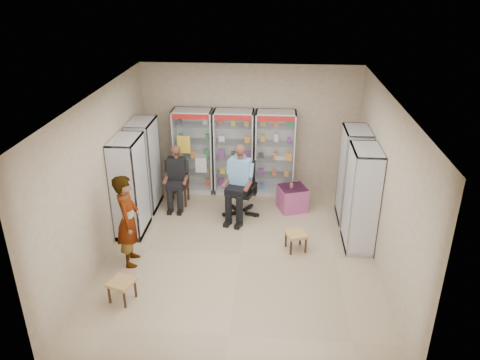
# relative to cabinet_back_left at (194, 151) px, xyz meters

# --- Properties ---
(floor) EXTENTS (6.00, 6.00, 0.00)m
(floor) POSITION_rel_cabinet_back_left_xyz_m (1.30, -2.73, -1.00)
(floor) COLOR tan
(floor) RESTS_ON ground
(room_shell) EXTENTS (5.02, 6.02, 3.01)m
(room_shell) POSITION_rel_cabinet_back_left_xyz_m (1.30, -2.73, 0.97)
(room_shell) COLOR #C2AD90
(room_shell) RESTS_ON ground
(cabinet_back_left) EXTENTS (0.90, 0.50, 2.00)m
(cabinet_back_left) POSITION_rel_cabinet_back_left_xyz_m (0.00, 0.00, 0.00)
(cabinet_back_left) COLOR silver
(cabinet_back_left) RESTS_ON floor
(cabinet_back_mid) EXTENTS (0.90, 0.50, 2.00)m
(cabinet_back_mid) POSITION_rel_cabinet_back_left_xyz_m (0.95, 0.00, 0.00)
(cabinet_back_mid) COLOR silver
(cabinet_back_mid) RESTS_ON floor
(cabinet_back_right) EXTENTS (0.90, 0.50, 2.00)m
(cabinet_back_right) POSITION_rel_cabinet_back_left_xyz_m (1.90, 0.00, 0.00)
(cabinet_back_right) COLOR #A5A7AC
(cabinet_back_right) RESTS_ON floor
(cabinet_right_far) EXTENTS (0.90, 0.50, 2.00)m
(cabinet_right_far) POSITION_rel_cabinet_back_left_xyz_m (3.53, -1.13, 0.00)
(cabinet_right_far) COLOR #9D9FA4
(cabinet_right_far) RESTS_ON floor
(cabinet_right_near) EXTENTS (0.90, 0.50, 2.00)m
(cabinet_right_near) POSITION_rel_cabinet_back_left_xyz_m (3.53, -2.23, 0.00)
(cabinet_right_near) COLOR #ADB0B5
(cabinet_right_near) RESTS_ON floor
(cabinet_left_far) EXTENTS (0.90, 0.50, 2.00)m
(cabinet_left_far) POSITION_rel_cabinet_back_left_xyz_m (-0.93, -0.93, 0.00)
(cabinet_left_far) COLOR #B0B2B8
(cabinet_left_far) RESTS_ON floor
(cabinet_left_near) EXTENTS (0.90, 0.50, 2.00)m
(cabinet_left_near) POSITION_rel_cabinet_back_left_xyz_m (-0.93, -2.03, 0.00)
(cabinet_left_near) COLOR #A2A5A9
(cabinet_left_near) RESTS_ON floor
(wooden_chair) EXTENTS (0.42, 0.42, 0.94)m
(wooden_chair) POSITION_rel_cabinet_back_left_xyz_m (-0.25, -0.73, -0.53)
(wooden_chair) COLOR #312013
(wooden_chair) RESTS_ON floor
(seated_customer) EXTENTS (0.44, 0.60, 1.34)m
(seated_customer) POSITION_rel_cabinet_back_left_xyz_m (-0.25, -0.78, -0.33)
(seated_customer) COLOR black
(seated_customer) RESTS_ON floor
(office_chair) EXTENTS (0.81, 0.81, 1.21)m
(office_chair) POSITION_rel_cabinet_back_left_xyz_m (1.20, -1.16, -0.39)
(office_chair) COLOR black
(office_chair) RESTS_ON floor
(seated_shopkeeper) EXTENTS (0.67, 0.81, 1.55)m
(seated_shopkeeper) POSITION_rel_cabinet_back_left_xyz_m (1.20, -1.21, -0.23)
(seated_shopkeeper) COLOR #69A2CF
(seated_shopkeeper) RESTS_ON floor
(pink_trunk) EXTENTS (0.71, 0.70, 0.54)m
(pink_trunk) POSITION_rel_cabinet_back_left_xyz_m (2.32, -0.84, -0.73)
(pink_trunk) COLOR #A94381
(pink_trunk) RESTS_ON floor
(tea_glass) EXTENTS (0.07, 0.07, 0.10)m
(tea_glass) POSITION_rel_cabinet_back_left_xyz_m (2.28, -0.85, -0.41)
(tea_glass) COLOR #571C07
(tea_glass) RESTS_ON pink_trunk
(woven_stool_a) EXTENTS (0.46, 0.46, 0.37)m
(woven_stool_a) POSITION_rel_cabinet_back_left_xyz_m (2.35, -2.49, -0.82)
(woven_stool_a) COLOR #9E6B42
(woven_stool_a) RESTS_ON floor
(woven_stool_b) EXTENTS (0.47, 0.47, 0.37)m
(woven_stool_b) POSITION_rel_cabinet_back_left_xyz_m (-0.49, -4.20, -0.82)
(woven_stool_b) COLOR olive
(woven_stool_b) RESTS_ON floor
(standing_man) EXTENTS (0.50, 0.69, 1.73)m
(standing_man) POSITION_rel_cabinet_back_left_xyz_m (-0.65, -3.12, -0.13)
(standing_man) COLOR gray
(standing_man) RESTS_ON floor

